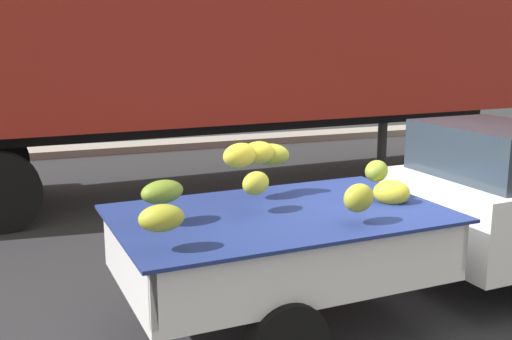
{
  "coord_description": "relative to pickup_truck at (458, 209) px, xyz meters",
  "views": [
    {
      "loc": [
        -3.25,
        -4.7,
        2.57
      ],
      "look_at": [
        -1.22,
        0.66,
        1.32
      ],
      "focal_mm": 43.4,
      "sensor_mm": 36.0,
      "label": 1
    }
  ],
  "objects": [
    {
      "name": "curb_strip",
      "position": [
        -0.72,
        9.09,
        -0.8
      ],
      "size": [
        80.0,
        0.8,
        0.16
      ],
      "primitive_type": "cube",
      "color": "gray",
      "rests_on": "ground"
    },
    {
      "name": "ground",
      "position": [
        -0.72,
        -0.13,
        -0.88
      ],
      "size": [
        220.0,
        220.0,
        0.0
      ],
      "primitive_type": "plane",
      "color": "#28282B"
    },
    {
      "name": "semi_trailer",
      "position": [
        -0.88,
        5.15,
        1.66
      ],
      "size": [
        12.12,
        3.19,
        3.95
      ],
      "rotation": [
        0.0,
        0.0,
        0.05
      ],
      "color": "maroon",
      "rests_on": "ground"
    },
    {
      "name": "pickup_truck",
      "position": [
        0.0,
        0.0,
        0.0
      ],
      "size": [
        5.08,
        2.01,
        1.7
      ],
      "rotation": [
        0.0,
        0.0,
        0.06
      ],
      "color": "white",
      "rests_on": "ground"
    }
  ]
}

